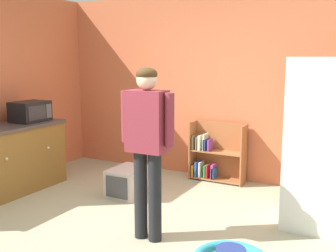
# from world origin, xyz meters

# --- Properties ---
(ground_plane) EXTENTS (12.00, 12.00, 0.00)m
(ground_plane) POSITION_xyz_m (0.00, 0.00, 0.00)
(ground_plane) COLOR #ACA88A
(ground_plane) RESTS_ON ground
(back_wall) EXTENTS (5.20, 0.06, 2.70)m
(back_wall) POSITION_xyz_m (0.00, 2.33, 1.35)
(back_wall) COLOR #CD6842
(back_wall) RESTS_ON ground
(left_side_wall) EXTENTS (0.06, 2.99, 2.70)m
(left_side_wall) POSITION_xyz_m (-2.63, 0.80, 1.35)
(left_side_wall) COLOR #CF6842
(left_side_wall) RESTS_ON ground
(refrigerator) EXTENTS (0.73, 0.68, 1.78)m
(refrigerator) POSITION_xyz_m (1.59, 1.14, 0.89)
(refrigerator) COLOR white
(refrigerator) RESTS_ON ground
(bookshelf) EXTENTS (0.80, 0.28, 0.85)m
(bookshelf) POSITION_xyz_m (0.00, 2.14, 0.36)
(bookshelf) COLOR #A36238
(bookshelf) RESTS_ON ground
(standing_person) EXTENTS (0.57, 0.22, 1.68)m
(standing_person) POSITION_xyz_m (0.14, 0.01, 1.01)
(standing_person) COLOR black
(standing_person) RESTS_ON ground
(pet_carrier) EXTENTS (0.42, 0.55, 0.36)m
(pet_carrier) POSITION_xyz_m (-0.74, 1.00, 0.18)
(pet_carrier) COLOR beige
(pet_carrier) RESTS_ON ground
(microwave) EXTENTS (0.37, 0.48, 0.28)m
(microwave) POSITION_xyz_m (-2.19, 0.76, 1.04)
(microwave) COLOR black
(microwave) RESTS_ON kitchen_counter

